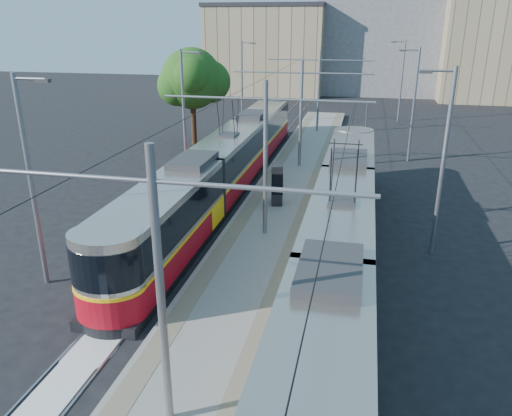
# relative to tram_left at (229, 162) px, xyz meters

# --- Properties ---
(ground) EXTENTS (160.00, 160.00, 0.00)m
(ground) POSITION_rel_tram_left_xyz_m (3.60, -14.88, -1.71)
(ground) COLOR black
(ground) RESTS_ON ground
(platform) EXTENTS (4.00, 50.00, 0.30)m
(platform) POSITION_rel_tram_left_xyz_m (3.60, 2.12, -1.56)
(platform) COLOR gray
(platform) RESTS_ON ground
(tactile_strip_left) EXTENTS (0.70, 50.00, 0.01)m
(tactile_strip_left) POSITION_rel_tram_left_xyz_m (2.15, 2.12, -1.40)
(tactile_strip_left) COLOR gray
(tactile_strip_left) RESTS_ON platform
(tactile_strip_right) EXTENTS (0.70, 50.00, 0.01)m
(tactile_strip_right) POSITION_rel_tram_left_xyz_m (5.05, 2.12, -1.40)
(tactile_strip_right) COLOR gray
(tactile_strip_right) RESTS_ON platform
(rails) EXTENTS (8.71, 70.00, 0.03)m
(rails) POSITION_rel_tram_left_xyz_m (3.60, 2.12, -1.69)
(rails) COLOR gray
(rails) RESTS_ON ground
(track_arrow) EXTENTS (1.20, 5.00, 0.01)m
(track_arrow) POSITION_rel_tram_left_xyz_m (0.00, -17.88, -1.70)
(track_arrow) COLOR silver
(track_arrow) RESTS_ON ground
(tram_left) EXTENTS (2.43, 31.83, 5.50)m
(tram_left) POSITION_rel_tram_left_xyz_m (0.00, 0.00, 0.00)
(tram_left) COLOR black
(tram_left) RESTS_ON ground
(tram_right) EXTENTS (2.43, 29.20, 5.50)m
(tram_right) POSITION_rel_tram_left_xyz_m (7.20, -10.27, 0.15)
(tram_right) COLOR black
(tram_right) RESTS_ON ground
(catenary) EXTENTS (9.20, 70.00, 7.00)m
(catenary) POSITION_rel_tram_left_xyz_m (3.60, -0.73, 2.82)
(catenary) COLOR gray
(catenary) RESTS_ON platform
(street_lamps) EXTENTS (15.18, 38.22, 8.00)m
(street_lamps) POSITION_rel_tram_left_xyz_m (3.60, 6.12, 2.48)
(street_lamps) COLOR gray
(street_lamps) RESTS_ON ground
(shelter) EXTENTS (0.81, 1.10, 2.19)m
(shelter) POSITION_rel_tram_left_xyz_m (3.44, -2.84, -0.26)
(shelter) COLOR black
(shelter) RESTS_ON platform
(tree) EXTENTS (5.34, 4.94, 7.76)m
(tree) POSITION_rel_tram_left_xyz_m (-5.67, 11.09, 3.54)
(tree) COLOR #382314
(tree) RESTS_ON ground
(building_left) EXTENTS (16.32, 12.24, 11.99)m
(building_left) POSITION_rel_tram_left_xyz_m (-6.40, 45.12, 4.30)
(building_left) COLOR tan
(building_left) RESTS_ON ground
(building_centre) EXTENTS (18.36, 14.28, 16.31)m
(building_centre) POSITION_rel_tram_left_xyz_m (9.60, 49.12, 6.46)
(building_centre) COLOR gray
(building_centre) RESTS_ON ground
(building_right) EXTENTS (14.28, 10.20, 12.88)m
(building_right) POSITION_rel_tram_left_xyz_m (23.60, 43.12, 4.74)
(building_right) COLOR tan
(building_right) RESTS_ON ground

